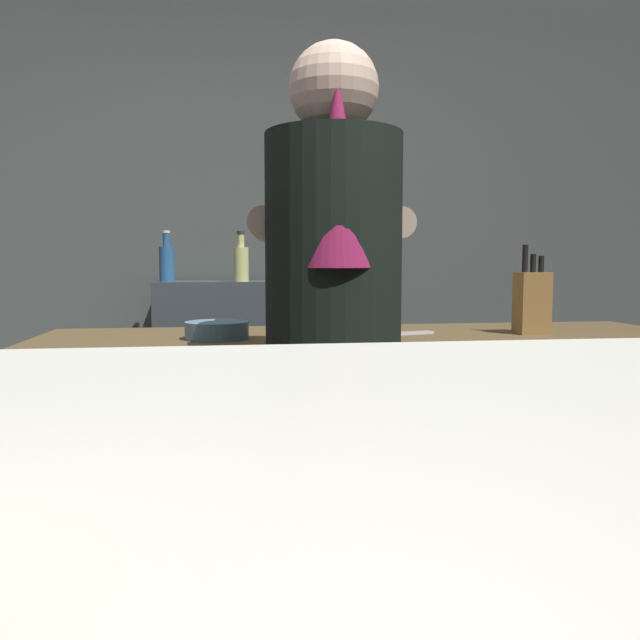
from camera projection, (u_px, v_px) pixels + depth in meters
The scene contains 10 objects.
wall_back at pixel (247, 229), 3.52m from camera, with size 5.20×0.10×2.70m, color #454C4A.
prep_counter at pixel (367, 472), 2.11m from camera, with size 2.10×0.60×0.93m, color brown.
back_shelf at pixel (241, 383), 3.31m from camera, with size 0.86×0.36×1.07m, color #353D43.
bartender at pixel (333, 336), 1.58m from camera, with size 0.44×0.52×1.70m.
knife_block at pixel (532, 302), 2.05m from camera, with size 0.10×0.08×0.29m.
mixing_bowl at pixel (217, 330), 1.92m from camera, with size 0.19×0.19×0.05m, color slate.
chefs_knife at pixel (399, 334), 2.03m from camera, with size 0.24×0.03×0.01m, color silver.
bottle_soy at pixel (289, 265), 3.31m from camera, with size 0.07×0.07×0.22m.
bottle_hot_sauce at pixel (167, 262), 3.17m from camera, with size 0.08×0.08×0.25m.
bottle_vinegar at pixel (241, 262), 3.16m from camera, with size 0.08×0.08×0.25m.
Camera 1 is at (-0.09, -1.37, 1.16)m, focal length 35.45 mm.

